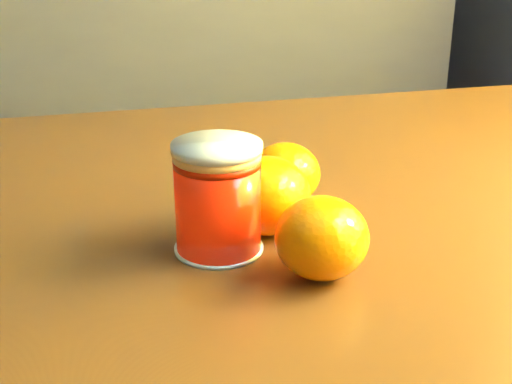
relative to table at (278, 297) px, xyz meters
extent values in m
cube|color=#583416|center=(0.00, 0.00, 0.08)|extent=(1.09, 0.83, 0.04)
cylinder|color=#4D2813|center=(0.41, 0.35, -0.30)|extent=(0.05, 0.05, 0.72)
cylinder|color=#F21E04|center=(-0.06, -0.08, 0.14)|extent=(0.07, 0.07, 0.08)
cylinder|color=#FFBD68|center=(-0.06, -0.08, 0.18)|extent=(0.07, 0.07, 0.01)
cylinder|color=silver|center=(-0.06, -0.08, 0.18)|extent=(0.07, 0.07, 0.00)
ellipsoid|color=orange|center=(-0.02, -0.05, 0.13)|extent=(0.10, 0.10, 0.06)
ellipsoid|color=orange|center=(0.01, 0.00, 0.13)|extent=(0.07, 0.07, 0.06)
ellipsoid|color=orange|center=(0.01, -0.13, 0.13)|extent=(0.09, 0.09, 0.06)
camera|label=1|loc=(-0.10, -0.59, 0.35)|focal=50.00mm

